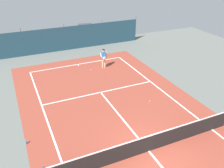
% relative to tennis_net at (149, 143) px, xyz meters
% --- Properties ---
extents(ground_plane, '(36.00, 36.00, 0.00)m').
position_rel_tennis_net_xyz_m(ground_plane, '(0.00, 0.00, -0.51)').
color(ground_plane, slate).
extents(court_surface, '(11.02, 26.60, 0.01)m').
position_rel_tennis_net_xyz_m(court_surface, '(0.00, 0.00, -0.51)').
color(court_surface, brown).
rests_on(court_surface, ground).
extents(tennis_net, '(10.12, 0.10, 1.10)m').
position_rel_tennis_net_xyz_m(tennis_net, '(0.00, 0.00, 0.00)').
color(tennis_net, black).
rests_on(tennis_net, ground).
extents(back_fence, '(16.30, 0.98, 2.70)m').
position_rel_tennis_net_xyz_m(back_fence, '(-0.00, 16.50, 0.16)').
color(back_fence, '#1E3D4C').
rests_on(back_fence, ground).
extents(tennis_player, '(0.77, 0.71, 1.64)m').
position_rel_tennis_net_xyz_m(tennis_player, '(1.86, 10.33, 0.45)').
color(tennis_player, '#D8AD8C').
rests_on(tennis_player, ground).
extents(tennis_ball_near_player, '(0.07, 0.07, 0.07)m').
position_rel_tennis_net_xyz_m(tennis_ball_near_player, '(0.68, 10.25, -0.48)').
color(tennis_ball_near_player, '#CCDB33').
rests_on(tennis_ball_near_player, ground).
extents(tennis_ball_midcourt, '(0.07, 0.07, 0.07)m').
position_rel_tennis_net_xyz_m(tennis_ball_midcourt, '(2.54, 3.95, -0.48)').
color(tennis_ball_midcourt, '#CCDB33').
rests_on(tennis_ball_midcourt, ground).
extents(parked_car, '(2.43, 4.40, 1.68)m').
position_rel_tennis_net_xyz_m(parked_car, '(3.10, 18.45, 0.33)').
color(parked_car, silver).
rests_on(parked_car, ground).
extents(water_bottle, '(0.08, 0.08, 0.24)m').
position_rel_tennis_net_xyz_m(water_bottle, '(-5.48, 3.03, -0.39)').
color(water_bottle, '#338CD8').
rests_on(water_bottle, ground).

